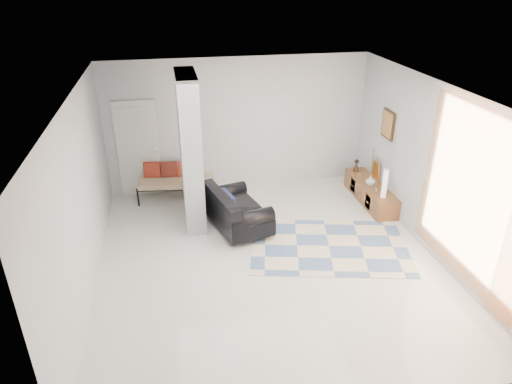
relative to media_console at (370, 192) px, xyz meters
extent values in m
plane|color=silver|center=(-2.52, -1.67, -0.20)|extent=(6.00, 6.00, 0.00)
plane|color=white|center=(-2.52, -1.67, 2.60)|extent=(6.00, 6.00, 0.00)
plane|color=silver|center=(-2.52, 1.33, 1.20)|extent=(6.00, 0.00, 6.00)
plane|color=silver|center=(-2.52, -4.67, 1.20)|extent=(6.00, 0.00, 6.00)
plane|color=silver|center=(-5.27, -1.67, 1.20)|extent=(0.00, 6.00, 6.00)
plane|color=silver|center=(0.23, -1.67, 1.20)|extent=(0.00, 6.00, 6.00)
cube|color=#9AA0A1|center=(-3.62, -0.07, 1.20)|extent=(0.35, 1.20, 2.80)
cube|color=silver|center=(-4.62, 1.29, 0.82)|extent=(0.85, 0.06, 2.04)
plane|color=orange|center=(0.15, -2.82, 1.25)|extent=(0.00, 2.55, 2.55)
cube|color=#3D2410|center=(0.20, 0.00, 1.45)|extent=(0.04, 0.45, 0.55)
cube|color=brown|center=(0.00, 0.00, 0.00)|extent=(0.45, 1.75, 0.40)
cube|color=#3D2410|center=(-0.22, -0.39, 0.00)|extent=(0.02, 0.23, 0.28)
cube|color=#3D2410|center=(-0.22, 0.39, 0.00)|extent=(0.02, 0.23, 0.28)
cube|color=#F2A447|center=(0.18, 0.24, 0.40)|extent=(0.09, 0.32, 0.40)
cube|color=silver|center=(-0.10, -0.39, 0.26)|extent=(0.04, 0.10, 0.12)
cylinder|color=silver|center=(-3.01, -1.16, -0.15)|extent=(0.05, 0.05, 0.10)
cylinder|color=silver|center=(-3.31, -0.03, -0.15)|extent=(0.05, 0.05, 0.10)
cylinder|color=silver|center=(-2.39, -1.00, -0.15)|extent=(0.05, 0.05, 0.10)
cylinder|color=silver|center=(-2.68, 0.14, -0.15)|extent=(0.05, 0.05, 0.10)
cube|color=black|center=(-2.85, -0.51, 0.05)|extent=(1.18, 1.58, 0.30)
cube|color=black|center=(-3.16, -0.59, 0.38)|extent=(0.55, 1.42, 0.36)
cylinder|color=black|center=(-2.70, -1.08, 0.28)|extent=(0.85, 0.48, 0.28)
cylinder|color=black|center=(-3.00, 0.06, 0.28)|extent=(0.85, 0.48, 0.28)
cube|color=black|center=(-3.05, -0.56, 0.40)|extent=(0.27, 0.54, 0.31)
cylinder|color=black|center=(-4.70, 0.73, 0.00)|extent=(0.04, 0.04, 0.40)
cylinder|color=black|center=(-3.22, 0.53, 0.00)|extent=(0.04, 0.04, 0.40)
cylinder|color=black|center=(-4.62, 1.33, 0.00)|extent=(0.04, 0.04, 0.40)
cylinder|color=black|center=(-3.14, 1.13, 0.00)|extent=(0.04, 0.04, 0.40)
cube|color=beige|center=(-3.92, 0.93, 0.18)|extent=(1.58, 0.82, 0.12)
cube|color=#9F2F1C|center=(-4.38, 1.14, 0.40)|extent=(0.36, 0.21, 0.33)
cube|color=maroon|center=(-4.03, 1.09, 0.40)|extent=(0.36, 0.21, 0.33)
cube|color=#9F2F1C|center=(-3.68, 1.05, 0.40)|extent=(0.36, 0.21, 0.33)
cube|color=beige|center=(-1.40, -1.47, -0.20)|extent=(3.02, 2.35, 0.01)
cylinder|color=silver|center=(-0.02, -0.59, 0.47)|extent=(0.10, 0.10, 0.55)
imported|color=silver|center=(-0.05, -0.05, 0.30)|extent=(0.20, 0.20, 0.21)
camera|label=1|loc=(-3.95, -7.81, 4.16)|focal=32.00mm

